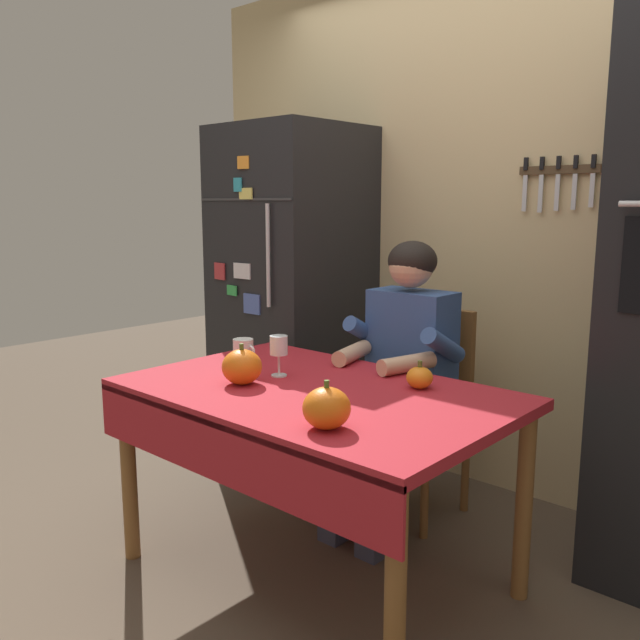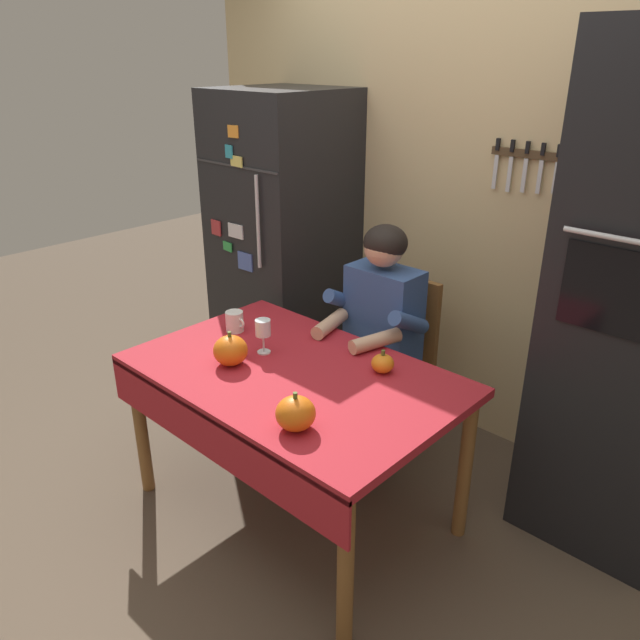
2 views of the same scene
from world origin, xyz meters
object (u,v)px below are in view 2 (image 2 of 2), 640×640
Objects in this scene: pumpkin_medium at (231,350)px; wine_glass at (263,329)px; dining_table at (290,390)px; chair_behind_person at (395,357)px; refrigerator at (284,246)px; seated_person at (374,328)px; pumpkin_large at (383,363)px; pumpkin_small at (296,413)px; coffee_mug at (235,321)px.

wine_glass is at bearing 82.98° from pumpkin_medium.
chair_behind_person is (-0.02, 0.79, -0.14)m from dining_table.
refrigerator is at bearing 174.43° from chair_behind_person.
chair_behind_person is 0.29m from seated_person.
pumpkin_medium reaches higher than pumpkin_large.
wine_glass is 0.18m from pumpkin_medium.
pumpkin_large is at bearing 23.75° from wine_glass.
seated_person reaches higher than pumpkin_small.
pumpkin_large is 0.66× the size of pumpkin_medium.
coffee_mug is 0.29m from wine_glass.
refrigerator is at bearing 163.24° from seated_person.
wine_glass is (0.73, -0.83, -0.05)m from refrigerator.
coffee_mug is at bearing -124.90° from chair_behind_person.
chair_behind_person is 0.75× the size of seated_person.
refrigerator is 0.98m from seated_person.
refrigerator is at bearing 137.53° from pumpkin_small.
seated_person is at bearing 132.69° from pumpkin_large.
wine_glass is at bearing -156.25° from pumpkin_large.
wine_glass reaches higher than dining_table.
coffee_mug is at bearing -59.26° from refrigerator.
pumpkin_small is (1.27, -1.16, -0.10)m from refrigerator.
pumpkin_large reaches higher than coffee_mug.
pumpkin_large is (0.50, 0.22, -0.07)m from wine_glass.
pumpkin_medium is at bearing -103.46° from chair_behind_person.
pumpkin_large is (0.78, 0.16, -0.01)m from coffee_mug.
wine_glass is at bearing 166.13° from dining_table.
pumpkin_small is at bearing -86.47° from pumpkin_large.
dining_table is 9.45× the size of pumpkin_small.
wine_glass reaches higher than coffee_mug.
coffee_mug is 0.71× the size of wine_glass.
pumpkin_medium is 0.58m from pumpkin_small.
coffee_mug is (-0.49, 0.12, 0.13)m from dining_table.
refrigerator is 1.72m from pumpkin_small.
pumpkin_large is at bearing -59.61° from chair_behind_person.
dining_table is at bearing -135.73° from pumpkin_large.
pumpkin_large is 0.69× the size of pumpkin_small.
seated_person is at bearing 73.19° from pumpkin_medium.
chair_behind_person is at bearing 91.62° from dining_table.
pumpkin_small is (0.34, -1.07, 0.29)m from chair_behind_person.
chair_behind_person reaches higher than wine_glass.
chair_behind_person is at bearing -5.57° from refrigerator.
seated_person is (0.93, -0.28, -0.16)m from refrigerator.
coffee_mug is 0.35m from pumpkin_medium.
refrigerator is at bearing 153.70° from pumpkin_large.
refrigerator is 15.87× the size of coffee_mug.
coffee_mug is 0.77× the size of pumpkin_small.
pumpkin_small is (0.81, -0.39, 0.01)m from coffee_mug.
chair_behind_person is 6.07× the size of pumpkin_medium.
pumpkin_small reaches higher than dining_table.
seated_person reaches higher than pumpkin_medium.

